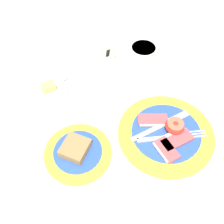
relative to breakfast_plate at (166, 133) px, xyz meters
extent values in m
plane|color=#B7CCB7|center=(-0.09, -0.01, -0.01)|extent=(3.00, 3.00, 0.00)
cylinder|color=yellow|center=(0.00, 0.00, 0.00)|extent=(0.26, 0.26, 0.01)
cylinder|color=#2D56B7|center=(0.00, 0.00, 0.00)|extent=(0.19, 0.19, 0.00)
cube|color=#BC5156|center=(-0.02, -0.05, 0.01)|extent=(0.05, 0.07, 0.01)
cube|color=beige|center=(-0.04, -0.05, 0.01)|extent=(0.02, 0.06, 0.01)
cube|color=#BC5156|center=(-0.02, 0.05, 0.01)|extent=(0.09, 0.06, 0.01)
cube|color=beige|center=(-0.03, 0.03, 0.01)|extent=(0.08, 0.03, 0.01)
cube|color=#BC5156|center=(0.01, -0.03, 0.01)|extent=(0.09, 0.05, 0.01)
cube|color=beige|center=(0.01, -0.02, 0.01)|extent=(0.08, 0.03, 0.01)
ellipsoid|color=red|center=(0.02, 0.00, 0.02)|extent=(0.05, 0.05, 0.03)
cylinder|color=#DB664C|center=(0.02, 0.00, 0.03)|extent=(0.04, 0.04, 0.00)
cube|color=silver|center=(-0.03, -0.01, 0.01)|extent=(0.11, 0.03, 0.00)
cube|color=silver|center=(0.04, -0.03, 0.01)|extent=(0.03, 0.02, 0.00)
cube|color=silver|center=(0.07, -0.04, 0.01)|extent=(0.04, 0.01, 0.00)
cube|color=silver|center=(0.07, -0.03, 0.01)|extent=(0.04, 0.01, 0.00)
cube|color=silver|center=(0.08, -0.02, 0.01)|extent=(0.04, 0.01, 0.00)
cube|color=silver|center=(-0.05, 0.01, 0.01)|extent=(0.11, 0.03, 0.00)
cube|color=#9EA0A5|center=(0.04, 0.03, 0.01)|extent=(0.08, 0.04, 0.00)
cylinder|color=yellow|center=(-0.24, 0.01, 0.00)|extent=(0.17, 0.17, 0.01)
cylinder|color=#2D56B7|center=(-0.24, 0.01, 0.00)|extent=(0.12, 0.12, 0.00)
cube|color=#9E7A4C|center=(-0.25, 0.02, 0.02)|extent=(0.09, 0.09, 0.02)
cylinder|color=white|center=(0.04, 0.28, 0.03)|extent=(0.09, 0.09, 0.07)
cylinder|color=white|center=(0.04, 0.28, 0.06)|extent=(0.08, 0.08, 0.01)
cylinder|color=silver|center=(-0.28, 0.25, 0.00)|extent=(0.11, 0.11, 0.01)
cube|color=#F4E06B|center=(-0.28, 0.25, 0.01)|extent=(0.05, 0.04, 0.02)
cube|color=white|center=(-0.07, 0.33, 0.03)|extent=(0.06, 0.03, 0.07)
cube|color=white|center=(-0.07, 0.35, 0.03)|extent=(0.06, 0.03, 0.07)
cube|color=black|center=(-0.07, 0.33, 0.03)|extent=(0.01, 0.01, 0.04)
cube|color=silver|center=(-0.16, 0.24, -0.01)|extent=(0.09, 0.07, 0.01)
ellipsoid|color=silver|center=(-0.24, 0.31, 0.00)|extent=(0.07, 0.06, 0.01)
cube|color=silver|center=(0.06, -0.14, -0.01)|extent=(0.03, 0.03, 0.01)
cube|color=silver|center=(0.04, -0.11, -0.01)|extent=(0.03, 0.03, 0.00)
cube|color=silver|center=(0.04, -0.12, -0.01)|extent=(0.03, 0.03, 0.00)
cube|color=silver|center=(0.03, -0.12, -0.01)|extent=(0.03, 0.03, 0.00)
camera|label=1|loc=(-0.25, -0.32, 0.59)|focal=42.00mm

